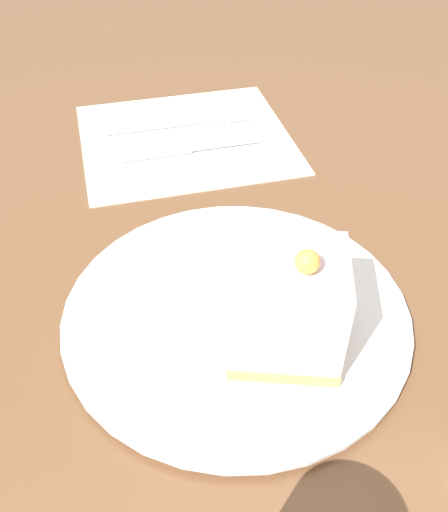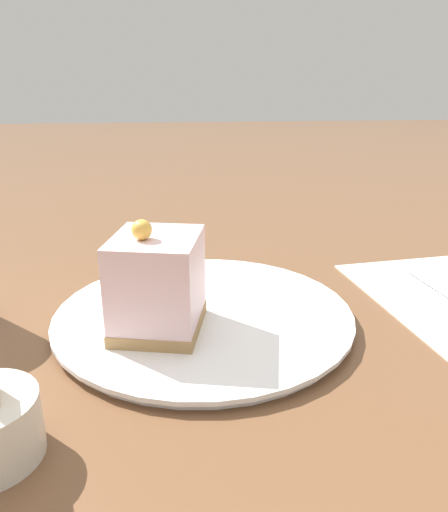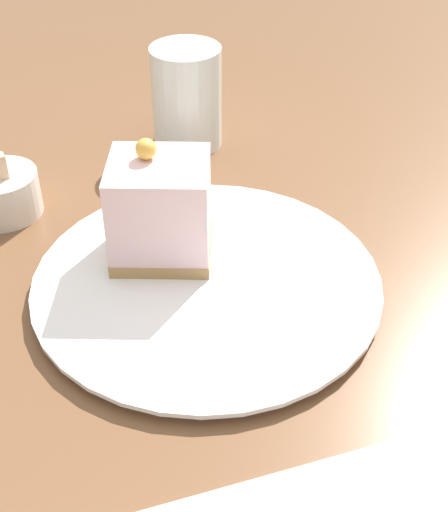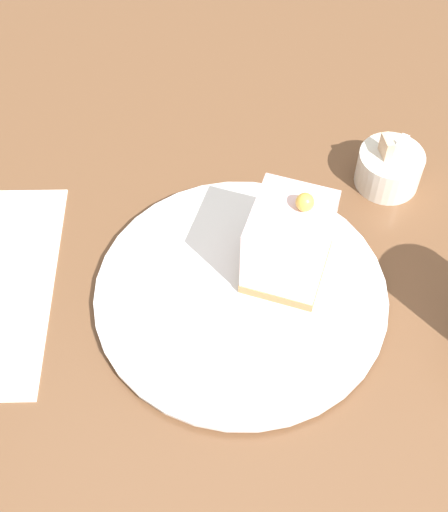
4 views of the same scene
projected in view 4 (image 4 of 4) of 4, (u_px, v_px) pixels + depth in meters
ground_plane at (281, 331)px, 0.64m from camera, size 4.00×4.00×0.00m
plate at (241, 294)px, 0.66m from camera, size 0.27×0.27×0.01m
cake_slice at (284, 242)px, 0.64m from camera, size 0.08×0.09×0.10m
sugar_bowl at (389, 168)px, 0.73m from camera, size 0.07×0.07×0.06m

